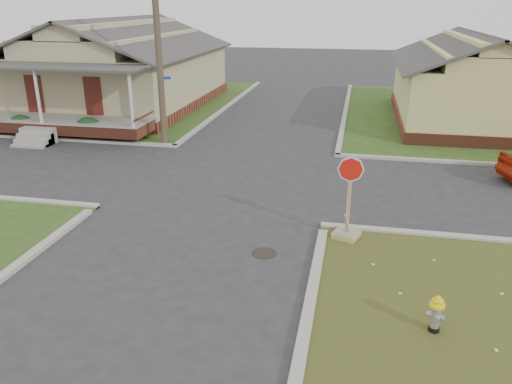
# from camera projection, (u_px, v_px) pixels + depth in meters

# --- Properties ---
(ground) EXTENTS (120.00, 120.00, 0.00)m
(ground) POSITION_uv_depth(u_px,v_px,m) (190.00, 237.00, 13.78)
(ground) COLOR #2C2C2F
(ground) RESTS_ON ground
(verge_far_left) EXTENTS (19.00, 19.00, 0.05)m
(verge_far_left) POSITION_uv_depth(u_px,v_px,m) (89.00, 100.00, 32.69)
(verge_far_left) COLOR #2C4619
(verge_far_left) RESTS_ON ground
(curbs) EXTENTS (80.00, 40.00, 0.12)m
(curbs) POSITION_uv_depth(u_px,v_px,m) (234.00, 179.00, 18.36)
(curbs) COLOR #A5A295
(curbs) RESTS_ON ground
(manhole) EXTENTS (0.64, 0.64, 0.01)m
(manhole) POSITION_uv_depth(u_px,v_px,m) (264.00, 253.00, 12.91)
(manhole) COLOR black
(manhole) RESTS_ON ground
(corner_house) EXTENTS (10.10, 15.50, 5.30)m
(corner_house) POSITION_uv_depth(u_px,v_px,m) (119.00, 69.00, 30.11)
(corner_house) COLOR brown
(corner_house) RESTS_ON ground
(side_house_yellow) EXTENTS (7.60, 11.60, 4.70)m
(side_house_yellow) POSITION_uv_depth(u_px,v_px,m) (470.00, 81.00, 26.21)
(side_house_yellow) COLOR brown
(side_house_yellow) RESTS_ON ground
(utility_pole) EXTENTS (1.80, 0.28, 9.00)m
(utility_pole) POSITION_uv_depth(u_px,v_px,m) (158.00, 38.00, 21.05)
(utility_pole) COLOR #453928
(utility_pole) RESTS_ON ground
(fire_hydrant) EXTENTS (0.29, 0.29, 0.79)m
(fire_hydrant) POSITION_uv_depth(u_px,v_px,m) (436.00, 312.00, 9.64)
(fire_hydrant) COLOR black
(fire_hydrant) RESTS_ON ground
(stop_sign) EXTENTS (0.66, 0.64, 2.32)m
(stop_sign) POSITION_uv_depth(u_px,v_px,m) (347.00, 220.00, 13.52)
(stop_sign) COLOR #9D8E55
(stop_sign) RESTS_ON ground
(hedge_left) EXTENTS (1.31, 1.07, 1.00)m
(hedge_left) POSITION_uv_depth(u_px,v_px,m) (21.00, 124.00, 24.08)
(hedge_left) COLOR #153C1B
(hedge_left) RESTS_ON verge_far_left
(hedge_right) EXTENTS (1.36, 1.11, 1.04)m
(hedge_right) POSITION_uv_depth(u_px,v_px,m) (89.00, 128.00, 23.37)
(hedge_right) COLOR #153C1B
(hedge_right) RESTS_ON verge_far_left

